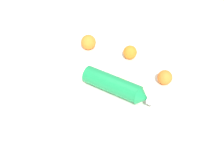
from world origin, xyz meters
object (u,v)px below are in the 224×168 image
Objects in this scene: orange_1 at (88,42)px; orange_2 at (165,77)px; water_bottle at (117,86)px; orange_0 at (131,53)px.

orange_1 reaches higher than orange_2.
water_bottle is at bearing -133.76° from orange_2.
orange_1 reaches higher than orange_0.
orange_0 is at bearing 106.76° from water_bottle.
orange_1 is (-0.20, -0.03, 0.00)m from orange_0.
water_bottle is 0.20m from orange_2.
orange_0 is at bearing 156.27° from orange_2.
water_bottle is 0.33m from orange_1.
orange_2 is (0.14, 0.14, -0.00)m from water_bottle.
orange_1 is at bearing -172.39° from orange_0.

